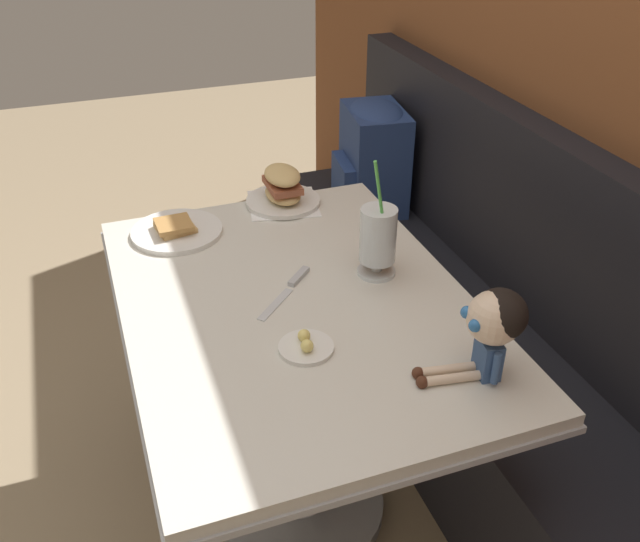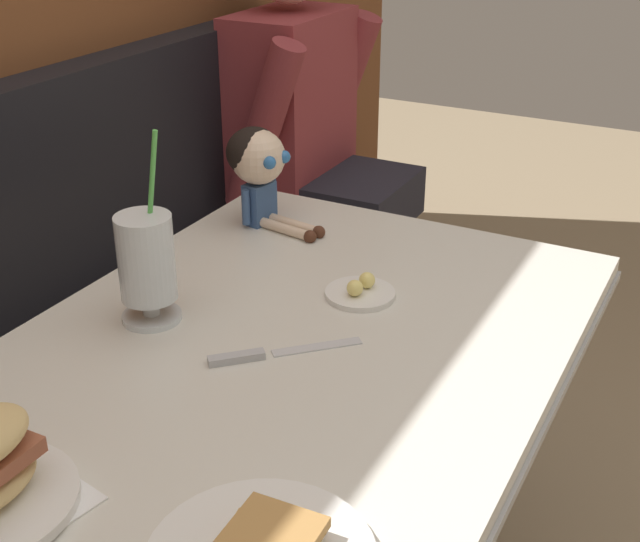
% 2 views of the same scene
% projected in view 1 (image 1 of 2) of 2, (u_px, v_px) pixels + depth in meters
% --- Properties ---
extents(ground_plane, '(8.00, 8.00, 0.00)m').
position_uv_depth(ground_plane, '(241.00, 526.00, 2.00)').
color(ground_plane, '#998466').
extents(booth_bench, '(2.60, 0.48, 1.00)m').
position_uv_depth(booth_bench, '(502.00, 375.00, 2.05)').
color(booth_bench, black).
rests_on(booth_bench, ground).
extents(diner_table, '(1.11, 0.81, 0.74)m').
position_uv_depth(diner_table, '(298.00, 365.00, 1.76)').
color(diner_table, silver).
rests_on(diner_table, ground).
extents(toast_plate, '(0.25, 0.25, 0.04)m').
position_uv_depth(toast_plate, '(176.00, 230.00, 1.92)').
color(toast_plate, white).
rests_on(toast_plate, diner_table).
extents(milkshake_glass, '(0.10, 0.10, 0.32)m').
position_uv_depth(milkshake_glass, '(378.00, 239.00, 1.70)').
color(milkshake_glass, silver).
rests_on(milkshake_glass, diner_table).
extents(sandwich_plate, '(0.23, 0.23, 0.12)m').
position_uv_depth(sandwich_plate, '(283.00, 190.00, 2.06)').
color(sandwich_plate, white).
rests_on(sandwich_plate, diner_table).
extents(butter_saucer, '(0.12, 0.12, 0.04)m').
position_uv_depth(butter_saucer, '(306.00, 346.00, 1.49)').
color(butter_saucer, white).
rests_on(butter_saucer, diner_table).
extents(butter_knife, '(0.18, 0.18, 0.01)m').
position_uv_depth(butter_knife, '(292.00, 283.00, 1.71)').
color(butter_knife, silver).
rests_on(butter_knife, diner_table).
extents(seated_doll, '(0.13, 0.23, 0.20)m').
position_uv_depth(seated_doll, '(494.00, 322.00, 1.36)').
color(seated_doll, '#385689').
rests_on(seated_doll, diner_table).
extents(backpack, '(0.32, 0.28, 0.41)m').
position_uv_depth(backpack, '(372.00, 154.00, 2.61)').
color(backpack, navy).
rests_on(backpack, booth_bench).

